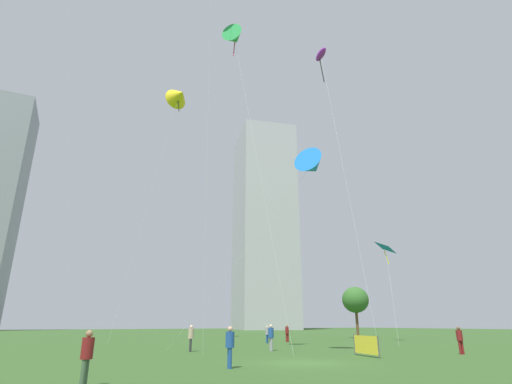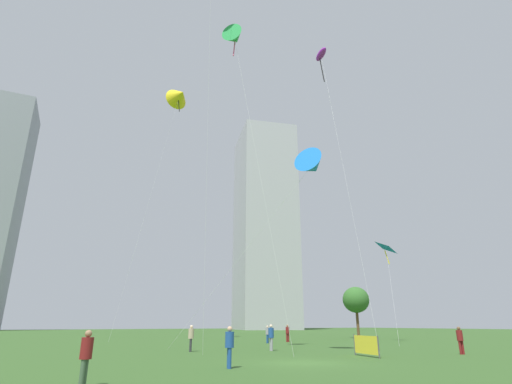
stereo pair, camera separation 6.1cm
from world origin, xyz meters
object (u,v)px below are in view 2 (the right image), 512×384
object	(u,v)px
person_standing_2	(271,335)
kite_flying_1	(321,55)
person_standing_1	(267,333)
event_banner	(366,345)
kite_flying_5	(312,165)
park_tree_0	(356,300)
kite_flying_2	(386,248)
person_standing_0	(460,338)
person_standing_5	(288,332)
distant_highrise_0	(265,226)
kite_flying_3	(234,37)
person_standing_4	(229,344)
kite_flying_0	(179,96)
person_standing_3	(191,336)
person_standing_6	(86,354)

from	to	relation	value
person_standing_2	kite_flying_1	world-z (taller)	kite_flying_1
person_standing_1	event_banner	bearing A→B (deg)	46.71
kite_flying_5	park_tree_0	distance (m)	31.25
kite_flying_2	person_standing_0	bearing A→B (deg)	-125.26
person_standing_2	event_banner	size ratio (longest dim) A/B	0.68
person_standing_5	distant_highrise_0	size ratio (longest dim) A/B	0.02
kite_flying_3	person_standing_4	bearing A→B (deg)	-115.11
kite_flying_0	distant_highrise_0	xyz separation A→B (m)	(56.86, 73.17, 4.01)
kite_flying_0	kite_flying_5	distance (m)	30.32
person_standing_2	park_tree_0	world-z (taller)	park_tree_0
person_standing_3	person_standing_4	bearing A→B (deg)	6.69
person_standing_5	event_banner	xyz separation A→B (m)	(-7.04, -19.01, -0.37)
person_standing_0	kite_flying_3	bearing A→B (deg)	-8.83
person_standing_0	distant_highrise_0	bearing A→B (deg)	-93.55
kite_flying_0	kite_flying_5	xyz separation A→B (m)	(3.48, -23.98, -18.22)
person_standing_1	kite_flying_0	xyz separation A→B (m)	(-8.06, 9.52, 30.58)
person_standing_2	person_standing_3	bearing A→B (deg)	-101.87
person_standing_1	kite_flying_3	distance (m)	28.47
person_standing_5	kite_flying_3	bearing A→B (deg)	61.09
kite_flying_0	person_standing_2	bearing A→B (deg)	-83.67
kite_flying_0	kite_flying_2	bearing A→B (deg)	-33.10
person_standing_1	distant_highrise_0	world-z (taller)	distant_highrise_0
person_standing_3	kite_flying_0	size ratio (longest dim) A/B	0.05
person_standing_2	kite_flying_1	bearing A→B (deg)	102.50
person_standing_3	distant_highrise_0	world-z (taller)	distant_highrise_0
person_standing_4	kite_flying_1	world-z (taller)	kite_flying_1
person_standing_1	kite_flying_5	bearing A→B (deg)	40.99
person_standing_1	kite_flying_2	size ratio (longest dim) A/B	0.16
person_standing_1	kite_flying_2	xyz separation A→B (m)	(13.46, -4.51, 9.19)
kite_flying_1	park_tree_0	bearing A→B (deg)	42.77
kite_flying_1	person_standing_6	bearing A→B (deg)	-149.29
person_standing_4	person_standing_5	bearing A→B (deg)	153.50
person_standing_4	person_standing_0	bearing A→B (deg)	103.58
person_standing_1	distant_highrise_0	xyz separation A→B (m)	(48.79, 82.69, 34.60)
kite_flying_0	kite_flying_3	size ratio (longest dim) A/B	1.29
person_standing_1	person_standing_6	distance (m)	29.98
person_standing_5	kite_flying_5	bearing A→B (deg)	79.97
kite_flying_1	park_tree_0	distance (m)	32.89
person_standing_1	park_tree_0	size ratio (longest dim) A/B	0.25
kite_flying_1	park_tree_0	world-z (taller)	kite_flying_1
person_standing_2	kite_flying_5	xyz separation A→B (m)	(1.29, -4.17, 12.29)
person_standing_4	kite_flying_3	xyz separation A→B (m)	(3.59, 7.66, 23.73)
person_standing_4	kite_flying_3	bearing A→B (deg)	167.64
person_standing_2	kite_flying_0	distance (m)	36.45
person_standing_0	kite_flying_0	distance (m)	43.49
person_standing_3	kite_flying_2	bearing A→B (deg)	117.38
distant_highrise_0	person_standing_2	bearing A→B (deg)	-104.20
person_standing_6	park_tree_0	bearing A→B (deg)	158.77
person_standing_2	kite_flying_1	size ratio (longest dim) A/B	0.06
person_standing_1	person_standing_6	world-z (taller)	person_standing_1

